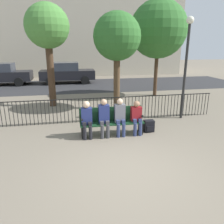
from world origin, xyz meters
TOP-DOWN VIEW (x-y plane):
  - ground_plane at (0.00, 0.00)m, footprint 80.00×80.00m
  - park_bench at (0.00, 2.30)m, footprint 2.08×0.45m
  - seated_person_0 at (-0.82, 2.17)m, footprint 0.34×0.39m
  - seated_person_1 at (-0.27, 2.17)m, footprint 0.34×0.39m
  - seated_person_2 at (0.25, 2.17)m, footprint 0.34×0.39m
  - seated_person_3 at (0.82, 2.16)m, footprint 0.34×0.39m
  - backpack at (1.31, 2.28)m, footprint 0.34×0.27m
  - fence_railing at (-0.02, 3.70)m, footprint 9.01×0.03m
  - tree_0 at (0.82, 5.37)m, footprint 2.09×2.09m
  - tree_1 at (3.68, 7.79)m, footprint 3.18×3.18m
  - tree_2 at (-2.17, 6.42)m, footprint 1.99×1.99m
  - lamp_post at (3.13, 3.45)m, footprint 0.28×0.28m
  - street_surface at (0.00, 12.00)m, footprint 24.00×6.00m
  - parked_car_0 at (-6.39, 13.34)m, footprint 4.20×1.94m
  - parked_car_1 at (-1.56, 13.33)m, footprint 4.20×1.94m

SIDE VIEW (x-z plane):
  - ground_plane at x=0.00m, z-range 0.00..0.00m
  - street_surface at x=0.00m, z-range 0.00..0.01m
  - backpack at x=1.31m, z-range 0.00..0.40m
  - park_bench at x=0.00m, z-range 0.04..0.96m
  - fence_railing at x=-0.02m, z-range 0.08..1.03m
  - seated_person_3 at x=0.82m, z-range 0.07..1.21m
  - seated_person_0 at x=-0.82m, z-range 0.08..1.29m
  - seated_person_2 at x=0.25m, z-range 0.07..1.31m
  - seated_person_1 at x=-0.27m, z-range 0.07..1.32m
  - parked_car_0 at x=-6.39m, z-range 0.03..1.65m
  - parked_car_1 at x=-1.56m, z-range 0.03..1.65m
  - lamp_post at x=3.13m, z-range 0.61..4.49m
  - tree_0 at x=0.82m, z-range 1.05..5.34m
  - tree_2 at x=-2.17m, z-range 1.27..5.98m
  - tree_1 at x=3.68m, z-range 1.06..6.38m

